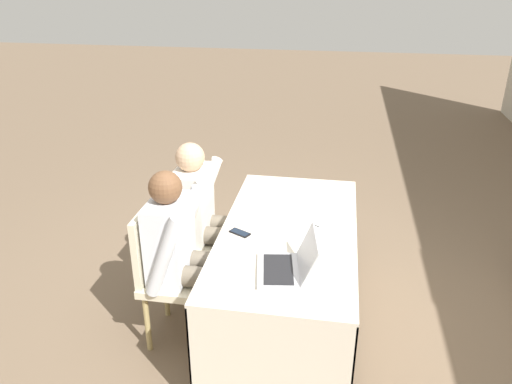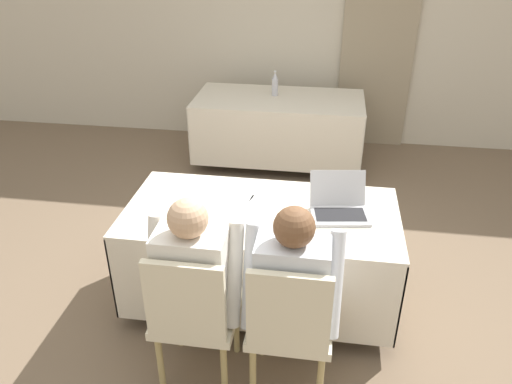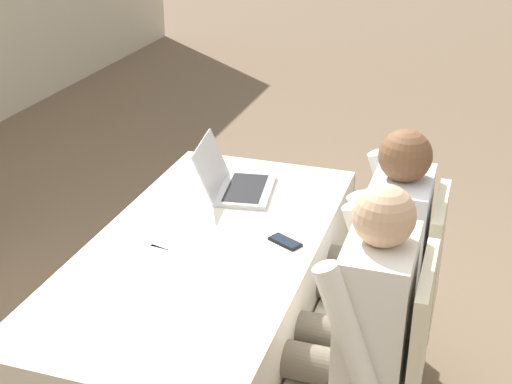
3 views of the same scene
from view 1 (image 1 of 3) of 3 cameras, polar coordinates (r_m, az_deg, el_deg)
The scene contains 11 objects.
ground_plane at distance 3.60m, azimuth 3.44°, elevation -14.43°, with size 24.00×24.00×0.00m, color brown.
conference_table_near at distance 3.28m, azimuth 3.68°, elevation -6.92°, with size 1.71×0.86×0.72m.
laptop at distance 2.76m, azimuth 3.55°, elevation -8.39°, with size 0.39×0.36×0.23m.
cell_phone at distance 3.15m, azimuth -1.86°, elevation -4.68°, with size 0.12×0.15×0.01m.
paper_beside_laptop at distance 3.19m, azimuth 4.25°, elevation -4.40°, with size 0.25×0.32×0.00m.
paper_centre_table at distance 2.76m, azimuth 6.34°, elevation -9.54°, with size 0.23×0.31×0.00m.
paper_left_edge at distance 3.35m, azimuth 7.09°, elevation -3.07°, with size 0.28×0.34×0.00m.
chair_near_left at distance 3.65m, azimuth -7.45°, elevation -4.36°, with size 0.44×0.44×0.92m.
chair_near_right at distance 3.24m, azimuth -10.01°, elevation -8.62°, with size 0.44×0.44×0.92m.
person_checkered_shirt at distance 3.55m, azimuth -5.98°, elevation -2.26°, with size 0.50×0.52×1.18m.
person_white_shirt at distance 3.13m, azimuth -8.42°, elevation -6.40°, with size 0.50×0.52×1.18m.
Camera 1 is at (2.79, 0.26, 2.27)m, focal length 35.00 mm.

